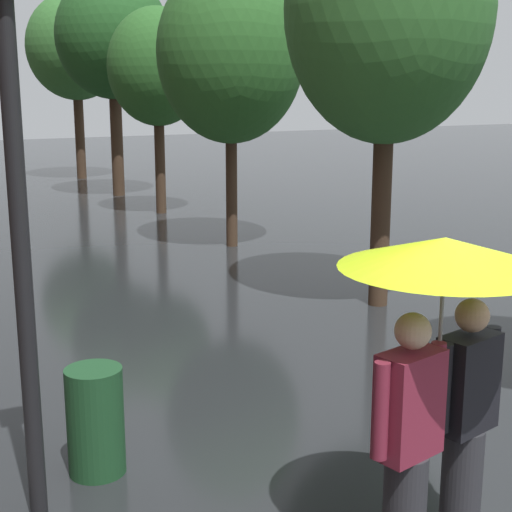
% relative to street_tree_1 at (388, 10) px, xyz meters
% --- Properties ---
extents(street_tree_1, '(2.64, 2.64, 5.56)m').
position_rel_street_tree_1_xyz_m(street_tree_1, '(0.00, 0.00, 0.00)').
color(street_tree_1, '#473323').
rests_on(street_tree_1, ground).
extents(street_tree_2, '(2.62, 2.62, 5.07)m').
position_rel_street_tree_1_xyz_m(street_tree_2, '(-0.11, 4.40, -0.38)').
color(street_tree_2, '#473323').
rests_on(street_tree_2, ground).
extents(street_tree_3, '(2.24, 2.24, 4.64)m').
position_rel_street_tree_1_xyz_m(street_tree_3, '(0.02, 8.50, -0.55)').
color(street_tree_3, '#473323').
rests_on(street_tree_3, ground).
extents(street_tree_4, '(2.95, 2.95, 5.76)m').
position_rel_street_tree_1_xyz_m(street_tree_4, '(0.01, 11.74, 0.27)').
color(street_tree_4, '#473323').
rests_on(street_tree_4, ground).
extents(street_tree_5, '(3.00, 3.00, 5.68)m').
position_rel_street_tree_1_xyz_m(street_tree_5, '(0.10, 15.95, 0.19)').
color(street_tree_5, '#473323').
rests_on(street_tree_5, ground).
extents(couple_under_umbrella, '(1.24, 1.24, 2.09)m').
position_rel_street_tree_1_xyz_m(couple_under_umbrella, '(-3.16, -4.86, -2.40)').
color(couple_under_umbrella, '#2D2D33').
rests_on(couple_under_umbrella, ground).
extents(street_lamp_post, '(0.24, 0.24, 3.79)m').
position_rel_street_tree_1_xyz_m(street_lamp_post, '(-5.23, -3.21, -1.61)').
color(street_lamp_post, black).
rests_on(street_lamp_post, ground).
extents(litter_bin, '(0.44, 0.44, 0.85)m').
position_rel_street_tree_1_xyz_m(litter_bin, '(-4.69, -2.77, -3.43)').
color(litter_bin, '#1E4C28').
rests_on(litter_bin, ground).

